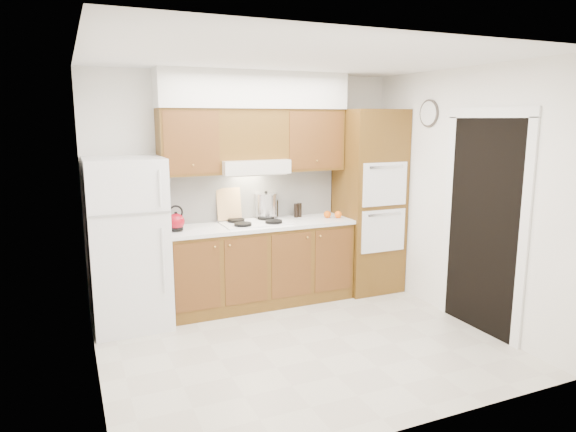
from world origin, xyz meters
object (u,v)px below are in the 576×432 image
(fridge, at_px, (128,243))
(oven_cabinet, at_px, (369,201))
(kettle, at_px, (176,222))
(stock_pot, at_px, (266,205))

(fridge, xyz_separation_m, oven_cabinet, (2.85, 0.03, 0.24))
(kettle, height_order, stock_pot, stock_pot)
(kettle, xyz_separation_m, stock_pot, (1.10, 0.25, 0.06))
(oven_cabinet, distance_m, stock_pot, 1.27)
(oven_cabinet, bearing_deg, kettle, -179.55)
(fridge, height_order, stock_pot, fridge)
(fridge, bearing_deg, oven_cabinet, 0.70)
(kettle, bearing_deg, stock_pot, 35.68)
(fridge, relative_size, stock_pot, 6.57)
(fridge, distance_m, kettle, 0.52)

